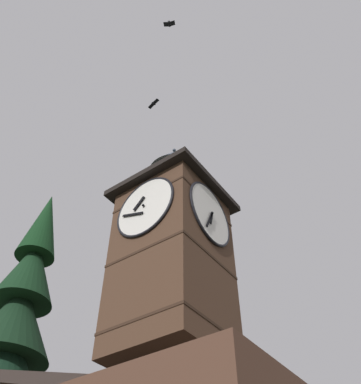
{
  "coord_description": "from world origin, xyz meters",
  "views": [
    {
      "loc": [
        10.46,
        6.7,
        2.05
      ],
      "look_at": [
        0.26,
        -0.66,
        14.49
      ],
      "focal_mm": 40.38,
      "sensor_mm": 36.0,
      "label": 1
    }
  ],
  "objects": [
    {
      "name": "flying_bird_low",
      "position": [
        1.72,
        -1.19,
        19.58
      ],
      "size": [
        0.29,
        0.68,
        0.12
      ],
      "color": "black"
    },
    {
      "name": "clock_tower",
      "position": [
        0.04,
        -1.17,
        11.86
      ],
      "size": [
        4.09,
        4.09,
        10.33
      ],
      "color": "#4C3323",
      "rests_on": "building_main"
    },
    {
      "name": "flying_bird_high",
      "position": [
        3.87,
        1.32,
        21.13
      ],
      "size": [
        0.41,
        0.55,
        0.16
      ],
      "color": "black"
    }
  ]
}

